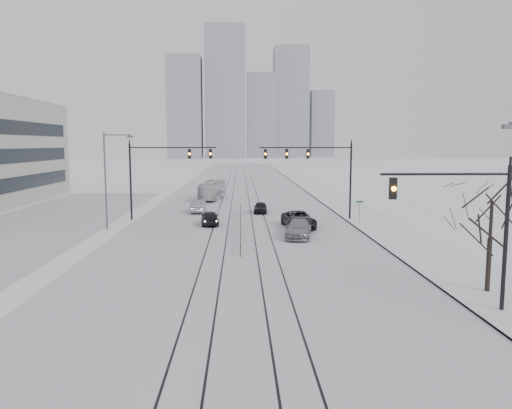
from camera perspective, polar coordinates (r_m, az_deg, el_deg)
name	(u,v)px	position (r m, az deg, el deg)	size (l,w,h in m)	color
ground	(241,374)	(18.35, -1.75, -18.83)	(500.00, 500.00, 0.00)	white
road	(240,196)	(76.94, -1.80, 0.99)	(22.00, 260.00, 0.02)	silver
sidewalk_east	(327,195)	(78.10, 8.16, 1.07)	(5.00, 260.00, 0.16)	silver
curb	(312,195)	(77.72, 6.38, 1.05)	(0.10, 260.00, 0.12)	gray
parking_strip	(47,221)	(55.84, -22.79, -1.80)	(14.00, 60.00, 0.03)	silver
tram_rails	(240,214)	(57.08, -1.79, -1.07)	(5.30, 180.00, 0.01)	black
skyline	(249,104)	(291.08, -0.83, 11.40)	(96.00, 48.00, 72.00)	#8F929D
traffic_mast_near	(473,218)	(25.20, 23.55, -1.43)	(6.10, 0.37, 7.00)	black
traffic_mast_ne	(319,165)	(52.20, 7.19, 4.45)	(9.60, 0.37, 8.00)	black
traffic_mast_nw	(159,167)	(53.26, -11.05, 4.23)	(9.10, 0.37, 8.00)	black
street_light_west	(108,174)	(48.18, -16.51, 3.36)	(2.73, 0.25, 9.00)	#595B60
bare_tree	(492,211)	(28.94, 25.33, -0.65)	(4.40, 4.40, 6.10)	black
median_fence	(240,223)	(47.12, -1.79, -2.16)	(0.06, 24.00, 1.00)	black
street_sign	(360,209)	(50.34, 11.76, -0.48)	(0.70, 0.06, 2.40)	#595B60
sedan_sb_inner	(210,218)	(49.46, -5.29, -1.54)	(1.68, 4.17, 1.42)	black
sedan_sb_outer	(199,206)	(58.53, -6.59, -0.22)	(1.54, 4.42, 1.46)	gray
sedan_nb_front	(299,220)	(47.72, 4.90, -1.75)	(2.62, 5.68, 1.58)	black
sedan_nb_right	(298,229)	(42.84, 4.87, -2.80)	(2.10, 5.16, 1.50)	gray
sedan_nb_far	(260,208)	(57.79, 0.51, -0.36)	(1.50, 3.74, 1.27)	black
box_truck	(212,190)	(71.87, -5.03, 1.61)	(2.23, 9.55, 2.66)	silver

